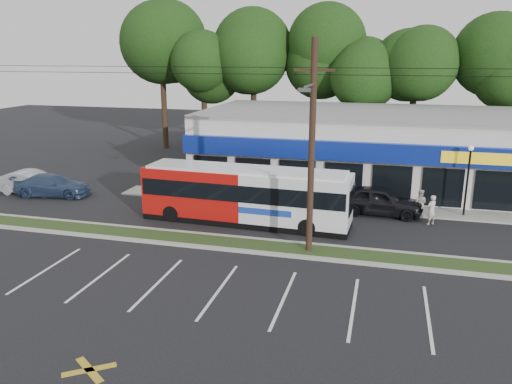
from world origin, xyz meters
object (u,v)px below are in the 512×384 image
at_px(lamp_post, 468,173).
at_px(pedestrian_a, 431,210).
at_px(car_dark, 379,201).
at_px(car_silver, 32,182).
at_px(car_blue, 53,185).
at_px(utility_pole, 308,142).
at_px(metrobus, 246,194).
at_px(pedestrian_b, 420,203).

bearing_deg(lamp_post, pedestrian_a, -135.12).
bearing_deg(car_dark, car_silver, 96.42).
xyz_separation_m(lamp_post, car_dark, (-4.87, -0.85, -1.81)).
bearing_deg(car_silver, pedestrian_a, -92.28).
xyz_separation_m(car_dark, car_blue, (-21.43, -1.42, -0.13)).
bearing_deg(utility_pole, car_dark, 64.82).
bearing_deg(car_dark, metrobus, 118.47).
xyz_separation_m(lamp_post, car_silver, (-28.00, -2.16, -1.88)).
xyz_separation_m(car_silver, pedestrian_b, (25.44, 1.49, 0.04)).
bearing_deg(lamp_post, utility_pole, -136.05).
bearing_deg(car_silver, metrobus, -100.35).
distance_m(car_silver, car_blue, 1.71).
relative_size(lamp_post, metrobus, 0.36).
relative_size(lamp_post, car_blue, 0.85).
height_order(utility_pole, pedestrian_b, utility_pole).
bearing_deg(car_dark, pedestrian_b, -82.53).
height_order(utility_pole, pedestrian_a, utility_pole).
bearing_deg(pedestrian_b, utility_pole, 65.54).
bearing_deg(car_silver, utility_pole, -108.72).
relative_size(metrobus, car_silver, 2.49).
relative_size(utility_pole, pedestrian_b, 30.15).
distance_m(metrobus, car_silver, 16.00).
bearing_deg(utility_pole, pedestrian_b, 52.08).
height_order(pedestrian_a, pedestrian_b, pedestrian_a).
height_order(lamp_post, pedestrian_b, lamp_post).
bearing_deg(car_blue, pedestrian_a, -98.14).
height_order(car_silver, car_blue, car_silver).
relative_size(lamp_post, pedestrian_a, 2.49).
bearing_deg(pedestrian_a, pedestrian_b, -107.67).
height_order(utility_pole, car_blue, utility_pole).
bearing_deg(pedestrian_a, lamp_post, -175.97).
xyz_separation_m(car_dark, pedestrian_a, (2.87, -1.14, -0.01)).
relative_size(car_dark, pedestrian_a, 2.96).
xyz_separation_m(utility_pole, car_dark, (3.30, 7.02, -4.55)).
height_order(metrobus, pedestrian_b, metrobus).
bearing_deg(car_silver, car_blue, -96.36).
xyz_separation_m(metrobus, car_silver, (-15.84, 2.14, -0.90)).
xyz_separation_m(car_blue, pedestrian_a, (24.30, 0.28, 0.12)).
height_order(utility_pole, car_silver, utility_pole).
distance_m(car_dark, car_blue, 21.48).
xyz_separation_m(car_silver, car_blue, (1.70, -0.11, -0.06)).
bearing_deg(pedestrian_a, utility_pole, 2.78).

